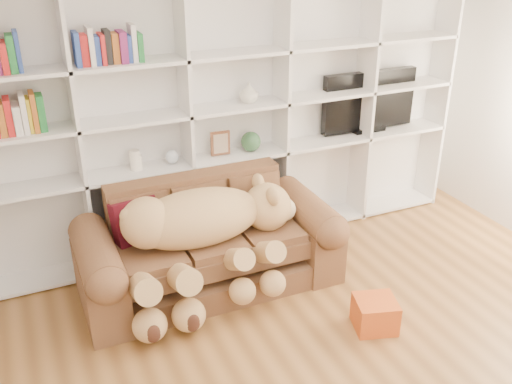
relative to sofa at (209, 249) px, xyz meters
name	(u,v)px	position (x,y,z in m)	size (l,w,h in m)	color
wall_back	(226,95)	(0.49, 0.80, 1.02)	(5.00, 0.02, 2.70)	silver
bookshelf	(206,107)	(0.25, 0.66, 0.98)	(4.43, 0.35, 2.40)	white
sofa	(209,249)	(0.00, 0.00, 0.00)	(2.06, 0.89, 0.86)	brown
teddy_bear	(203,232)	(-0.10, -0.17, 0.27)	(1.51, 0.83, 0.87)	tan
throw_pillow	(137,222)	(-0.53, 0.14, 0.30)	(0.37, 0.12, 0.37)	#550E18
gift_box	(375,314)	(0.92, -1.03, -0.21)	(0.30, 0.28, 0.24)	#CE531B
tv	(369,102)	(1.90, 0.65, 0.83)	(0.99, 0.18, 0.59)	black
picture_frame	(220,143)	(0.35, 0.60, 0.66)	(0.17, 0.03, 0.22)	brown
green_vase	(251,142)	(0.64, 0.60, 0.63)	(0.18, 0.18, 0.18)	#2B5532
figurine_tall	(135,160)	(-0.41, 0.60, 0.62)	(0.08, 0.08, 0.17)	silver
figurine_short	(138,162)	(-0.38, 0.60, 0.60)	(0.07, 0.07, 0.12)	silver
snow_globe	(172,157)	(-0.09, 0.60, 0.60)	(0.12, 0.12, 0.12)	silver
shelf_vase	(249,93)	(0.62, 0.60, 1.08)	(0.17, 0.17, 0.17)	beige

